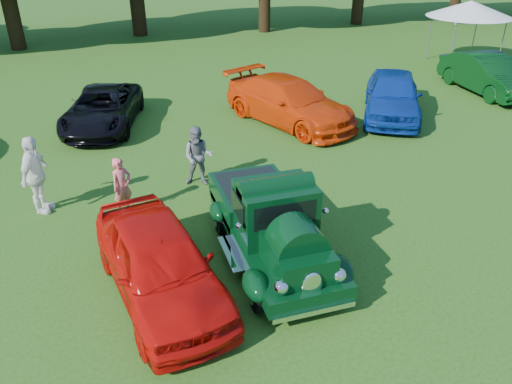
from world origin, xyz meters
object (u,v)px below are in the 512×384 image
object	(u,v)px
back_car_black	(103,108)
back_car_green	(487,74)
hero_pickup	(271,224)
back_car_orange	(290,102)
spectator_white	(36,175)
spectator_grey	(198,157)
canopy_tent	(470,9)
spectator_pink	(122,187)
red_convertible	(160,263)
back_car_blue	(393,95)

from	to	relation	value
back_car_black	back_car_green	bearing A→B (deg)	12.36
hero_pickup	back_car_orange	distance (m)	8.15
spectator_white	spectator_grey	bearing A→B (deg)	-64.66
back_car_orange	canopy_tent	distance (m)	12.61
spectator_pink	canopy_tent	size ratio (longest dim) A/B	0.32
back_car_orange	hero_pickup	bearing A→B (deg)	-136.96
back_car_green	spectator_pink	world-z (taller)	back_car_green
canopy_tent	hero_pickup	bearing A→B (deg)	-138.94
back_car_black	spectator_white	bearing A→B (deg)	-92.31
back_car_orange	back_car_green	distance (m)	9.19
red_convertible	back_car_orange	distance (m)	9.87
red_convertible	hero_pickup	bearing A→B (deg)	4.02
spectator_grey	spectator_white	xyz separation A→B (m)	(-4.01, -0.24, 0.16)
spectator_white	back_car_blue	bearing A→B (deg)	-51.88
spectator_pink	back_car_green	bearing A→B (deg)	-14.38
spectator_pink	canopy_tent	xyz separation A→B (m)	(17.44, 9.97, 1.91)
back_car_black	spectator_pink	size ratio (longest dim) A/B	3.20
spectator_grey	spectator_white	size ratio (longest dim) A/B	0.84
back_car_orange	spectator_pink	distance (m)	7.73
back_car_orange	back_car_blue	size ratio (longest dim) A/B	1.11
back_car_black	back_car_green	world-z (taller)	back_car_green
canopy_tent	back_car_black	bearing A→B (deg)	-168.38
back_car_orange	back_car_blue	xyz separation A→B (m)	(3.81, -0.53, 0.04)
spectator_white	hero_pickup	bearing A→B (deg)	-104.14
hero_pickup	back_car_green	distance (m)	14.98
hero_pickup	back_car_orange	world-z (taller)	hero_pickup
back_car_orange	back_car_green	bearing A→B (deg)	-17.68
spectator_pink	spectator_grey	size ratio (longest dim) A/B	0.90
hero_pickup	back_car_black	xyz separation A→B (m)	(-3.03, 9.09, -0.12)
back_car_orange	red_convertible	bearing A→B (deg)	-148.47
hero_pickup	back_car_black	bearing A→B (deg)	108.42
back_car_blue	back_car_black	bearing A→B (deg)	-161.90
canopy_tent	back_car_blue	bearing A→B (deg)	-142.41
back_car_green	back_car_black	bearing A→B (deg)	-179.78
back_car_green	spectator_pink	size ratio (longest dim) A/B	3.21
red_convertible	back_car_green	bearing A→B (deg)	21.23
red_convertible	back_car_blue	world-z (taller)	back_car_blue
back_car_orange	back_car_blue	distance (m)	3.84
back_car_blue	spectator_pink	xyz separation A→B (m)	(-9.93, -4.19, -0.08)
back_car_green	spectator_pink	distance (m)	16.27
back_car_black	back_car_blue	distance (m)	10.35
back_car_black	hero_pickup	bearing A→B (deg)	-56.48
red_convertible	back_car_green	distance (m)	17.33
red_convertible	back_car_orange	bearing A→B (deg)	44.90
back_car_orange	spectator_grey	xyz separation A→B (m)	(-4.05, -3.74, 0.05)
red_convertible	back_car_orange	size ratio (longest dim) A/B	0.81
back_car_black	back_car_orange	world-z (taller)	back_car_orange
hero_pickup	spectator_pink	distance (m)	3.95
back_car_blue	spectator_white	distance (m)	12.37
spectator_grey	canopy_tent	bearing A→B (deg)	50.27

